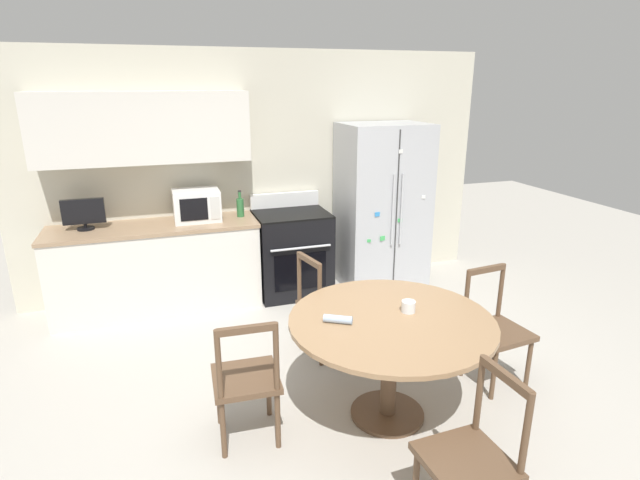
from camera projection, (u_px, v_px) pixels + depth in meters
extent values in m
plane|color=#B2ADA3|center=(347.00, 417.00, 3.53)|extent=(14.00, 14.00, 0.00)
cube|color=beige|center=(261.00, 173.00, 5.53)|extent=(5.20, 0.10, 2.60)
cube|color=silver|center=(143.00, 128.00, 4.81)|extent=(2.02, 0.34, 0.68)
cube|color=silver|center=(158.00, 269.00, 5.11)|extent=(2.02, 0.62, 0.86)
cube|color=#997A5B|center=(153.00, 227.00, 4.97)|extent=(2.04, 0.64, 0.03)
cube|color=#B2B5BA|center=(382.00, 206.00, 5.65)|extent=(0.93, 0.71, 1.84)
cube|color=#333333|center=(396.00, 214.00, 5.32)|extent=(0.01, 0.01, 1.77)
cylinder|color=silver|center=(393.00, 210.00, 5.28)|extent=(0.02, 0.02, 0.77)
cylinder|color=silver|center=(401.00, 209.00, 5.31)|extent=(0.02, 0.02, 0.77)
cube|color=#3FB259|center=(369.00, 241.00, 5.31)|extent=(0.04, 0.02, 0.03)
cube|color=white|center=(401.00, 151.00, 5.12)|extent=(0.05, 0.02, 0.04)
cube|color=white|center=(424.00, 197.00, 5.36)|extent=(0.04, 0.01, 0.03)
cube|color=#338CD8|center=(377.00, 214.00, 5.25)|extent=(0.06, 0.01, 0.05)
cube|color=#3FB259|center=(400.00, 220.00, 5.36)|extent=(0.05, 0.01, 0.04)
cube|color=#3FB259|center=(383.00, 238.00, 5.35)|extent=(0.06, 0.02, 0.05)
cube|color=black|center=(292.00, 254.00, 5.50)|extent=(0.78, 0.64, 0.90)
cube|color=black|center=(301.00, 272.00, 5.24)|extent=(0.56, 0.01, 0.40)
cylinder|color=silver|center=(301.00, 248.00, 5.13)|extent=(0.64, 0.02, 0.02)
cube|color=black|center=(292.00, 214.00, 5.36)|extent=(0.78, 0.64, 0.02)
cube|color=white|center=(285.00, 200.00, 5.60)|extent=(0.78, 0.06, 0.16)
cube|color=white|center=(197.00, 205.00, 5.10)|extent=(0.46, 0.36, 0.32)
cube|color=black|center=(194.00, 210.00, 4.92)|extent=(0.27, 0.01, 0.22)
cube|color=silver|center=(215.00, 208.00, 4.98)|extent=(0.09, 0.01, 0.23)
cylinder|color=black|center=(86.00, 228.00, 4.82)|extent=(0.16, 0.16, 0.02)
cylinder|color=black|center=(85.00, 225.00, 4.81)|extent=(0.03, 0.03, 0.04)
cube|color=black|center=(83.00, 211.00, 4.77)|extent=(0.39, 0.05, 0.24)
cylinder|color=#2D6B38|center=(240.00, 208.00, 5.26)|extent=(0.08, 0.08, 0.19)
cylinder|color=#2D6B38|center=(240.00, 195.00, 5.22)|extent=(0.03, 0.03, 0.07)
cylinder|color=#262626|center=(239.00, 191.00, 5.20)|extent=(0.03, 0.03, 0.01)
cylinder|color=#997551|center=(391.00, 321.00, 3.33)|extent=(1.38, 1.38, 0.03)
cylinder|color=brown|center=(389.00, 369.00, 3.44)|extent=(0.11, 0.11, 0.70)
cylinder|color=brown|center=(387.00, 413.00, 3.55)|extent=(0.52, 0.52, 0.03)
cube|color=brown|center=(246.00, 379.00, 3.22)|extent=(0.44, 0.44, 0.04)
cylinder|color=brown|center=(219.00, 397.00, 3.41)|extent=(0.04, 0.04, 0.41)
cylinder|color=brown|center=(269.00, 389.00, 3.49)|extent=(0.04, 0.04, 0.41)
cylinder|color=brown|center=(223.00, 429.00, 3.09)|extent=(0.04, 0.04, 0.41)
cylinder|color=brown|center=(278.00, 420.00, 3.18)|extent=(0.04, 0.04, 0.41)
cylinder|color=brown|center=(219.00, 364.00, 2.93)|extent=(0.04, 0.04, 0.45)
cylinder|color=brown|center=(276.00, 356.00, 3.02)|extent=(0.04, 0.04, 0.45)
cube|color=brown|center=(246.00, 329.00, 2.92)|extent=(0.35, 0.05, 0.04)
cube|color=brown|center=(466.00, 461.00, 2.52)|extent=(0.44, 0.44, 0.04)
cylinder|color=brown|center=(469.00, 465.00, 2.80)|extent=(0.04, 0.04, 0.41)
cylinder|color=brown|center=(526.00, 433.00, 2.36)|extent=(0.04, 0.04, 0.45)
cylinder|color=brown|center=(479.00, 393.00, 2.66)|extent=(0.04, 0.04, 0.45)
cube|color=brown|center=(506.00, 377.00, 2.45)|extent=(0.05, 0.35, 0.04)
cube|color=brown|center=(498.00, 332.00, 3.82)|extent=(0.46, 0.46, 0.04)
cylinder|color=brown|center=(528.00, 364.00, 3.81)|extent=(0.04, 0.04, 0.41)
cylinder|color=brown|center=(494.00, 375.00, 3.67)|extent=(0.04, 0.04, 0.41)
cylinder|color=brown|center=(496.00, 344.00, 4.11)|extent=(0.04, 0.04, 0.41)
cylinder|color=brown|center=(463.00, 353.00, 3.97)|extent=(0.04, 0.04, 0.41)
cylinder|color=brown|center=(501.00, 290.00, 3.98)|extent=(0.04, 0.04, 0.45)
cylinder|color=brown|center=(467.00, 298.00, 3.84)|extent=(0.04, 0.04, 0.45)
cube|color=brown|center=(487.00, 269.00, 3.85)|extent=(0.35, 0.07, 0.04)
cube|color=brown|center=(328.00, 306.00, 4.27)|extent=(0.50, 0.50, 0.04)
cylinder|color=brown|center=(335.00, 317.00, 4.57)|extent=(0.04, 0.04, 0.41)
cylinder|color=brown|center=(356.00, 333.00, 4.28)|extent=(0.04, 0.04, 0.41)
cylinder|color=brown|center=(302.00, 326.00, 4.40)|extent=(0.04, 0.04, 0.41)
cylinder|color=brown|center=(321.00, 343.00, 4.12)|extent=(0.04, 0.04, 0.41)
cylinder|color=brown|center=(299.00, 277.00, 4.25)|extent=(0.04, 0.04, 0.45)
cylinder|color=brown|center=(320.00, 291.00, 3.97)|extent=(0.04, 0.04, 0.45)
cube|color=brown|center=(309.00, 260.00, 4.05)|extent=(0.11, 0.34, 0.04)
cylinder|color=silver|center=(408.00, 307.00, 3.41)|extent=(0.10, 0.10, 0.08)
cylinder|color=beige|center=(408.00, 309.00, 3.42)|extent=(0.08, 0.08, 0.04)
cylinder|color=#A3BCDB|center=(338.00, 319.00, 3.26)|extent=(0.19, 0.14, 0.05)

